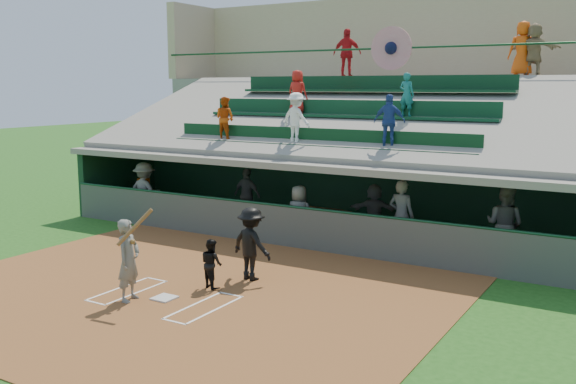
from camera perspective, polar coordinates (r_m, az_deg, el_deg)
The scene contains 22 objects.
ground at distance 13.50m, azimuth -10.92°, elevation -9.37°, with size 100.00×100.00×0.00m, color #1E5116.
dirt_slab at distance 13.85m, azimuth -9.54°, elevation -8.79°, with size 11.00×9.00×0.02m, color brown.
home_plate at distance 13.49m, azimuth -10.93°, elevation -9.23°, with size 0.43×0.43×0.03m, color silver.
batters_box_chalk at distance 13.49m, azimuth -10.93°, elevation -9.28°, with size 2.65×1.85×0.01m.
dugout_floor at distance 18.86m, azimuth 2.83°, elevation -3.73°, with size 16.00×3.50×0.04m, color gray.
concourse_slab at distance 24.62m, azimuth 10.28°, elevation 4.60°, with size 20.00×3.00×4.60m, color gray.
grandstand at distance 21.86m, azimuth 7.50°, elevation 3.98°, with size 20.40×10.40×7.80m.
batter_at_plate at distance 13.31m, azimuth -13.97°, elevation -5.86°, with size 0.89×0.76×1.95m.
catcher at distance 13.90m, azimuth -6.81°, elevation -6.32°, with size 0.52×0.40×1.07m, color black.
home_umpire at distance 14.32m, azimuth -3.28°, elevation -4.62°, with size 1.06×0.61×1.63m, color black.
dugout_bench at distance 19.86m, azimuth 5.01°, elevation -2.38°, with size 14.42×0.43×0.43m, color brown.
white_table at distance 22.42m, azimuth -12.59°, elevation -0.82°, with size 0.84×0.63×0.73m, color white.
water_cooler at distance 22.30m, azimuth -12.72°, elevation 0.63°, with size 0.43×0.43×0.43m, color #D7530C.
dugout_player_a at distance 20.93m, azimuth -12.62°, elevation 0.03°, with size 1.21×0.69×1.87m, color #5B5F59.
dugout_player_b at distance 20.29m, azimuth -3.64°, elevation -0.28°, with size 1.00×0.42×1.71m, color #50534E.
dugout_player_c at distance 17.48m, azimuth 0.98°, elevation -2.01°, with size 0.78×0.51×1.60m, color #575A55.
dugout_player_d at distance 18.33m, azimuth 7.67°, elevation -1.65°, with size 1.43×0.46×1.55m, color #535551.
dugout_player_e at distance 16.79m, azimuth 10.03°, elevation -2.12°, with size 0.69×0.45×1.90m, color #60645E.
dugout_player_f at distance 16.36m, azimuth 18.69°, elevation -2.75°, with size 0.93×0.73×1.92m, color #51534E.
concourse_staff_a at distance 24.90m, azimuth 5.28°, elevation 12.18°, with size 1.08×0.45×1.84m, color red.
concourse_staff_b at distance 22.72m, azimuth 20.11°, elevation 11.86°, with size 0.87×0.57×1.79m, color #EE520E.
concourse_staff_c at distance 22.58m, azimuth 21.05°, elevation 11.71°, with size 1.58×0.50×1.70m, color tan.
Camera 1 is at (8.58, -9.49, 4.31)m, focal length 40.00 mm.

